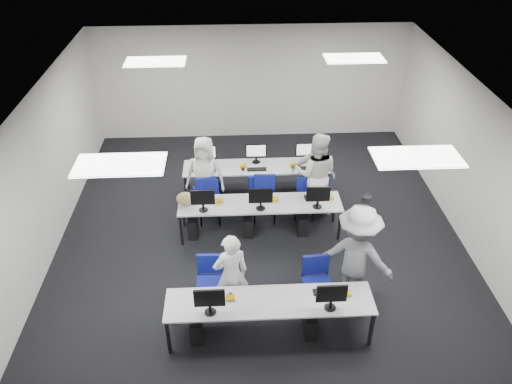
{
  "coord_description": "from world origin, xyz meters",
  "views": [
    {
      "loc": [
        -0.48,
        -7.77,
        6.38
      ],
      "look_at": [
        -0.08,
        0.2,
        1.0
      ],
      "focal_mm": 35.0,
      "sensor_mm": 36.0,
      "label": 1
    }
  ],
  "objects_px": {
    "chair_2": "(210,209)",
    "chair_7": "(316,197)",
    "student_0": "(231,275)",
    "student_1": "(316,174)",
    "chair_0": "(211,292)",
    "photographer": "(356,256)",
    "chair_3": "(264,206)",
    "chair_5": "(205,198)",
    "student_3": "(313,174)",
    "chair_4": "(304,205)",
    "chair_6": "(258,195)",
    "desk_mid": "(260,205)",
    "chair_1": "(317,293)",
    "student_2": "(205,174)",
    "desk_front": "(270,303)"
  },
  "relations": [
    {
      "from": "chair_2",
      "to": "chair_7",
      "type": "bearing_deg",
      "value": 4.93
    },
    {
      "from": "student_0",
      "to": "student_1",
      "type": "bearing_deg",
      "value": -139.54
    },
    {
      "from": "chair_0",
      "to": "student_0",
      "type": "height_order",
      "value": "student_0"
    },
    {
      "from": "student_1",
      "to": "photographer",
      "type": "xyz_separation_m",
      "value": [
        0.26,
        -2.65,
        0.04
      ]
    },
    {
      "from": "chair_3",
      "to": "chair_5",
      "type": "xyz_separation_m",
      "value": [
        -1.25,
        0.35,
        -0.01
      ]
    },
    {
      "from": "chair_3",
      "to": "student_3",
      "type": "bearing_deg",
      "value": 23.74
    },
    {
      "from": "chair_4",
      "to": "chair_6",
      "type": "bearing_deg",
      "value": 168.01
    },
    {
      "from": "desk_mid",
      "to": "student_1",
      "type": "distance_m",
      "value": 1.44
    },
    {
      "from": "chair_4",
      "to": "student_1",
      "type": "height_order",
      "value": "student_1"
    },
    {
      "from": "chair_1",
      "to": "chair_4",
      "type": "bearing_deg",
      "value": 81.97
    },
    {
      "from": "student_3",
      "to": "photographer",
      "type": "xyz_separation_m",
      "value": [
        0.28,
        -2.82,
        0.17
      ]
    },
    {
      "from": "desk_mid",
      "to": "chair_0",
      "type": "height_order",
      "value": "chair_0"
    },
    {
      "from": "chair_5",
      "to": "student_3",
      "type": "relative_size",
      "value": 0.58
    },
    {
      "from": "photographer",
      "to": "desk_mid",
      "type": "bearing_deg",
      "value": -27.5
    },
    {
      "from": "student_2",
      "to": "chair_6",
      "type": "bearing_deg",
      "value": 9.59
    },
    {
      "from": "chair_7",
      "to": "student_1",
      "type": "xyz_separation_m",
      "value": [
        -0.06,
        -0.05,
        0.63
      ]
    },
    {
      "from": "student_3",
      "to": "desk_mid",
      "type": "bearing_deg",
      "value": -123.83
    },
    {
      "from": "chair_6",
      "to": "chair_7",
      "type": "distance_m",
      "value": 1.26
    },
    {
      "from": "chair_3",
      "to": "chair_7",
      "type": "xyz_separation_m",
      "value": [
        1.14,
        0.28,
        -0.02
      ]
    },
    {
      "from": "desk_front",
      "to": "chair_4",
      "type": "height_order",
      "value": "chair_4"
    },
    {
      "from": "student_3",
      "to": "photographer",
      "type": "relative_size",
      "value": 0.82
    },
    {
      "from": "student_0",
      "to": "chair_3",
      "type": "bearing_deg",
      "value": -122.42
    },
    {
      "from": "chair_3",
      "to": "student_3",
      "type": "distance_m",
      "value": 1.24
    },
    {
      "from": "chair_0",
      "to": "student_1",
      "type": "height_order",
      "value": "student_1"
    },
    {
      "from": "chair_2",
      "to": "chair_4",
      "type": "height_order",
      "value": "chair_2"
    },
    {
      "from": "chair_7",
      "to": "student_1",
      "type": "relative_size",
      "value": 0.49
    },
    {
      "from": "desk_mid",
      "to": "chair_4",
      "type": "bearing_deg",
      "value": 29.49
    },
    {
      "from": "chair_5",
      "to": "student_0",
      "type": "bearing_deg",
      "value": -92.09
    },
    {
      "from": "chair_1",
      "to": "chair_5",
      "type": "bearing_deg",
      "value": 118.99
    },
    {
      "from": "student_2",
      "to": "student_3",
      "type": "bearing_deg",
      "value": 8.66
    },
    {
      "from": "chair_0",
      "to": "student_3",
      "type": "distance_m",
      "value": 3.59
    },
    {
      "from": "desk_mid",
      "to": "student_0",
      "type": "height_order",
      "value": "student_0"
    },
    {
      "from": "desk_front",
      "to": "student_2",
      "type": "bearing_deg",
      "value": 107.34
    },
    {
      "from": "chair_3",
      "to": "chair_4",
      "type": "relative_size",
      "value": 1.14
    },
    {
      "from": "chair_4",
      "to": "photographer",
      "type": "bearing_deg",
      "value": -68.31
    },
    {
      "from": "chair_7",
      "to": "student_3",
      "type": "height_order",
      "value": "student_3"
    },
    {
      "from": "chair_3",
      "to": "chair_5",
      "type": "distance_m",
      "value": 1.3
    },
    {
      "from": "chair_4",
      "to": "chair_3",
      "type": "bearing_deg",
      "value": -167.4
    },
    {
      "from": "desk_front",
      "to": "student_3",
      "type": "height_order",
      "value": "student_3"
    },
    {
      "from": "chair_7",
      "to": "student_0",
      "type": "bearing_deg",
      "value": -127.67
    },
    {
      "from": "chair_2",
      "to": "chair_0",
      "type": "bearing_deg",
      "value": -90.58
    },
    {
      "from": "chair_2",
      "to": "student_2",
      "type": "height_order",
      "value": "student_2"
    },
    {
      "from": "chair_7",
      "to": "student_1",
      "type": "distance_m",
      "value": 0.64
    },
    {
      "from": "chair_5",
      "to": "chair_2",
      "type": "bearing_deg",
      "value": -86.14
    },
    {
      "from": "chair_6",
      "to": "student_0",
      "type": "distance_m",
      "value": 3.12
    },
    {
      "from": "chair_4",
      "to": "student_2",
      "type": "relative_size",
      "value": 0.49
    },
    {
      "from": "chair_2",
      "to": "chair_7",
      "type": "height_order",
      "value": "chair_7"
    },
    {
      "from": "student_1",
      "to": "student_2",
      "type": "distance_m",
      "value": 2.32
    },
    {
      "from": "desk_front",
      "to": "chair_2",
      "type": "xyz_separation_m",
      "value": [
        -1.02,
        3.09,
        -0.4
      ]
    },
    {
      "from": "chair_5",
      "to": "photographer",
      "type": "xyz_separation_m",
      "value": [
        2.6,
        -2.77,
        0.67
      ]
    }
  ]
}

